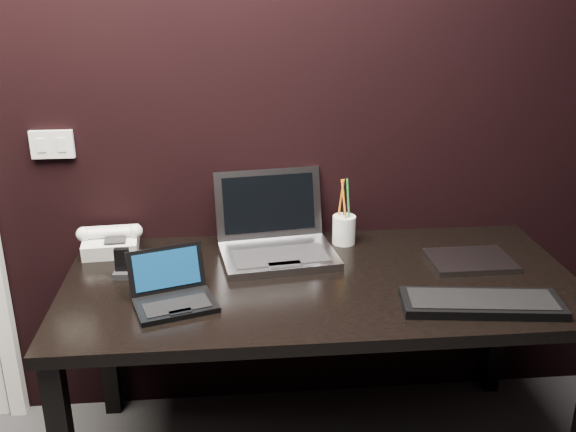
{
  "coord_description": "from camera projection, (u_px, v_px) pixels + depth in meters",
  "views": [
    {
      "loc": [
        0.01,
        -0.5,
        1.69
      ],
      "look_at": [
        0.18,
        1.35,
        0.98
      ],
      "focal_mm": 40.0,
      "sensor_mm": 36.0,
      "label": 1
    }
  ],
  "objects": [
    {
      "name": "wall_back",
      "position": [
        225.0,
        90.0,
        2.28
      ],
      "size": [
        4.0,
        0.0,
        4.0
      ],
      "primitive_type": "plane",
      "rotation": [
        1.57,
        0.0,
        0.0
      ],
      "color": "black",
      "rests_on": "ground"
    },
    {
      "name": "wall_switch",
      "position": [
        52.0,
        144.0,
        2.28
      ],
      "size": [
        0.15,
        0.02,
        0.1
      ],
      "color": "silver",
      "rests_on": "wall_back"
    },
    {
      "name": "desk",
      "position": [
        321.0,
        299.0,
        2.16
      ],
      "size": [
        1.7,
        0.8,
        0.74
      ],
      "color": "black",
      "rests_on": "ground"
    },
    {
      "name": "netbook",
      "position": [
        173.0,
        294.0,
        1.96
      ],
      "size": [
        0.29,
        0.27,
        0.15
      ],
      "color": "black",
      "rests_on": "desk"
    },
    {
      "name": "silver_laptop",
      "position": [
        276.0,
        241.0,
        2.3
      ],
      "size": [
        0.44,
        0.41,
        0.27
      ],
      "color": "#99989D",
      "rests_on": "desk"
    },
    {
      "name": "ext_keyboard",
      "position": [
        481.0,
        303.0,
        1.94
      ],
      "size": [
        0.5,
        0.22,
        0.03
      ],
      "color": "black",
      "rests_on": "desk"
    },
    {
      "name": "closed_laptop",
      "position": [
        470.0,
        260.0,
        2.24
      ],
      "size": [
        0.29,
        0.21,
        0.02
      ],
      "color": "gray",
      "rests_on": "desk"
    },
    {
      "name": "desk_phone",
      "position": [
        111.0,
        241.0,
        2.32
      ],
      "size": [
        0.24,
        0.19,
        0.11
      ],
      "color": "silver",
      "rests_on": "desk"
    },
    {
      "name": "mobile_phone",
      "position": [
        122.0,
        266.0,
        2.13
      ],
      "size": [
        0.06,
        0.05,
        0.1
      ],
      "color": "black",
      "rests_on": "desk"
    },
    {
      "name": "pen_cup",
      "position": [
        344.0,
        228.0,
        2.39
      ],
      "size": [
        0.09,
        0.09,
        0.25
      ],
      "color": "silver",
      "rests_on": "desk"
    }
  ]
}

